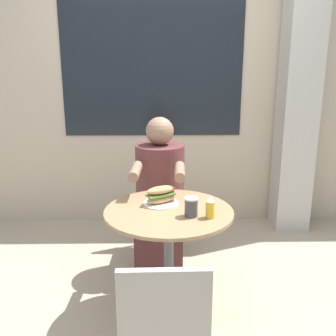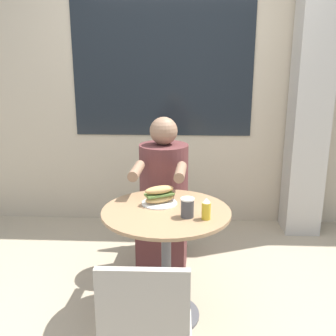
% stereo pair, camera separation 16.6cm
% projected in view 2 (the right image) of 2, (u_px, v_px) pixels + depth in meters
% --- Properties ---
extents(ground_plane, '(8.00, 8.00, 0.00)m').
position_uv_depth(ground_plane, '(166.00, 315.00, 2.53)').
color(ground_plane, tan).
extents(storefront_wall, '(8.00, 0.09, 2.80)m').
position_uv_depth(storefront_wall, '(175.00, 80.00, 3.71)').
color(storefront_wall, '#B7A88E').
rests_on(storefront_wall, ground_plane).
extents(lattice_pillar, '(0.32, 0.32, 2.40)m').
position_uv_depth(lattice_pillar, '(310.00, 105.00, 3.49)').
color(lattice_pillar, '#B2ADA3').
rests_on(lattice_pillar, ground_plane).
extents(cafe_table, '(0.77, 0.77, 0.73)m').
position_uv_depth(cafe_table, '(166.00, 239.00, 2.39)').
color(cafe_table, '#997551').
rests_on(cafe_table, ground_plane).
extents(diner_chair, '(0.40, 0.40, 0.87)m').
position_uv_depth(diner_chair, '(167.00, 192.00, 3.29)').
color(diner_chair, '#ADA393').
rests_on(diner_chair, ground_plane).
extents(seated_diner, '(0.38, 0.66, 1.19)m').
position_uv_depth(seated_diner, '(163.00, 208.00, 2.95)').
color(seated_diner, brown).
rests_on(seated_diner, ground_plane).
extents(empty_chair_across, '(0.39, 0.39, 0.87)m').
position_uv_depth(empty_chair_across, '(146.00, 336.00, 1.58)').
color(empty_chair_across, '#ADA393').
rests_on(empty_chair_across, ground_plane).
extents(sandwich_on_plate, '(0.22, 0.22, 0.11)m').
position_uv_depth(sandwich_on_plate, '(159.00, 196.00, 2.43)').
color(sandwich_on_plate, white).
rests_on(sandwich_on_plate, cafe_table).
extents(drink_cup, '(0.08, 0.08, 0.11)m').
position_uv_depth(drink_cup, '(187.00, 207.00, 2.22)').
color(drink_cup, '#424247').
rests_on(drink_cup, cafe_table).
extents(condiment_bottle, '(0.05, 0.05, 0.13)m').
position_uv_depth(condiment_bottle, '(206.00, 209.00, 2.19)').
color(condiment_bottle, gold).
rests_on(condiment_bottle, cafe_table).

